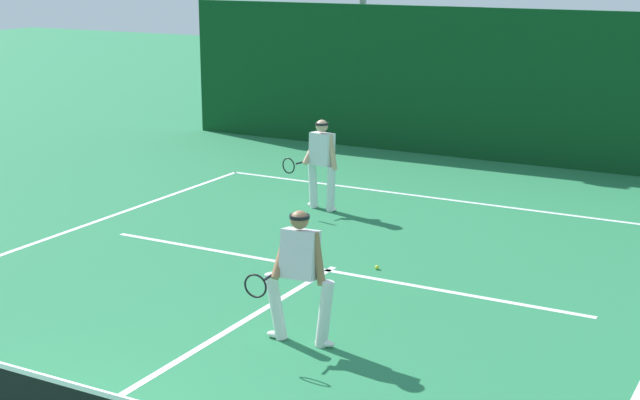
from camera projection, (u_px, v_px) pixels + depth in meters
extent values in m
cube|color=white|center=(446.00, 199.00, 18.23)|extent=(9.74, 0.10, 0.01)
cube|color=white|center=(328.00, 270.00, 14.13)|extent=(7.94, 0.10, 0.01)
cube|color=white|center=(212.00, 340.00, 11.57)|extent=(0.10, 6.40, 0.01)
cube|color=white|center=(6.00, 367.00, 8.62)|extent=(10.50, 0.03, 0.05)
cylinder|color=silver|center=(325.00, 314.00, 11.29)|extent=(0.26, 0.17, 0.85)
cylinder|color=silver|center=(276.00, 306.00, 11.54)|extent=(0.30, 0.17, 0.85)
ellipsoid|color=white|center=(325.00, 343.00, 11.39)|extent=(0.27, 0.13, 0.09)
ellipsoid|color=white|center=(276.00, 335.00, 11.64)|extent=(0.27, 0.13, 0.09)
cube|color=silver|center=(300.00, 254.00, 11.24)|extent=(0.46, 0.35, 0.61)
cylinder|color=#9E704C|center=(318.00, 259.00, 11.15)|extent=(0.20, 0.12, 0.65)
cylinder|color=#9E704C|center=(282.00, 254.00, 11.34)|extent=(0.14, 0.48, 0.57)
sphere|color=#9E704C|center=(300.00, 220.00, 11.13)|extent=(0.22, 0.22, 0.22)
cylinder|color=black|center=(300.00, 217.00, 11.12)|extent=(0.26, 0.26, 0.04)
cylinder|color=black|center=(269.00, 277.00, 11.19)|extent=(0.05, 0.26, 0.03)
torus|color=black|center=(255.00, 286.00, 10.89)|extent=(0.29, 0.05, 0.29)
cylinder|color=silver|center=(331.00, 189.00, 17.30)|extent=(0.20, 0.18, 0.85)
cylinder|color=silver|center=(313.00, 185.00, 17.57)|extent=(0.22, 0.19, 0.85)
ellipsoid|color=white|center=(331.00, 209.00, 17.40)|extent=(0.28, 0.16, 0.09)
ellipsoid|color=white|center=(313.00, 205.00, 17.66)|extent=(0.28, 0.16, 0.09)
cube|color=silver|center=(322.00, 149.00, 17.25)|extent=(0.48, 0.34, 0.60)
cylinder|color=tan|center=(332.00, 152.00, 17.11)|extent=(0.23, 0.14, 0.65)
cylinder|color=tan|center=(312.00, 149.00, 17.41)|extent=(0.19, 0.49, 0.57)
sphere|color=tan|center=(322.00, 126.00, 17.15)|extent=(0.23, 0.23, 0.23)
cylinder|color=black|center=(322.00, 124.00, 17.14)|extent=(0.29, 0.29, 0.04)
cylinder|color=black|center=(301.00, 163.00, 17.31)|extent=(0.08, 0.26, 0.03)
torus|color=black|center=(289.00, 166.00, 17.06)|extent=(0.29, 0.08, 0.29)
sphere|color=#D1E033|center=(377.00, 267.00, 14.18)|extent=(0.07, 0.07, 0.07)
cube|color=#0C3F1B|center=(512.00, 87.00, 21.09)|extent=(16.91, 0.12, 3.44)
cylinder|color=#9EA39E|center=(363.00, 20.00, 23.37)|extent=(0.18, 0.18, 6.02)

